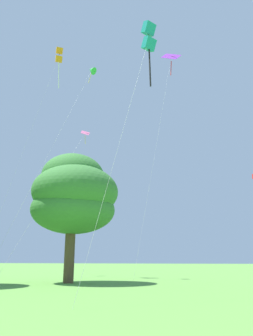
{
  "coord_description": "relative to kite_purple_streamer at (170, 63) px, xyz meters",
  "views": [
    {
      "loc": [
        -0.73,
        -2.61,
        1.72
      ],
      "look_at": [
        -11.63,
        30.06,
        11.63
      ],
      "focal_mm": 34.5,
      "sensor_mm": 36.0,
      "label": 1
    }
  ],
  "objects": [
    {
      "name": "kite_purple_streamer",
      "position": [
        0.0,
        0.0,
        0.0
      ],
      "size": [
        3.98,
        10.35,
        29.76
      ],
      "color": "purple",
      "rests_on": "ground_plane"
    },
    {
      "name": "kite_teal_box",
      "position": [
        2.36,
        -21.65,
        -12.72
      ],
      "size": [
        2.42,
        5.35,
        15.97
      ],
      "color": "teal",
      "rests_on": "ground_plane"
    },
    {
      "name": "kite_pink_low",
      "position": [
        -9.83,
        -6.34,
        -12.51
      ],
      "size": [
        2.32,
        11.6,
        16.87
      ],
      "color": "pink",
      "rests_on": "ground_plane"
    },
    {
      "name": "kite_black_large",
      "position": [
        -12.97,
        -2.85,
        -17.66
      ],
      "size": [
        4.09,
        5.75,
        10.98
      ],
      "color": "black",
      "rests_on": "ground_plane"
    },
    {
      "name": "kite_green_small",
      "position": [
        -8.17,
        -7.54,
        -4.18
      ],
      "size": [
        2.75,
        12.31,
        24.05
      ],
      "color": "green",
      "rests_on": "ground_plane"
    },
    {
      "name": "tree_right_cluster",
      "position": [
        -6.44,
        -13.76,
        -20.5
      ],
      "size": [
        7.4,
        7.39,
        10.8
      ],
      "color": "brown",
      "rests_on": "ground_plane"
    },
    {
      "name": "kite_orange_box",
      "position": [
        -12.96,
        -7.16,
        -0.93
      ],
      "size": [
        3.92,
        6.73,
        27.98
      ],
      "color": "orange",
      "rests_on": "ground_plane"
    }
  ]
}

